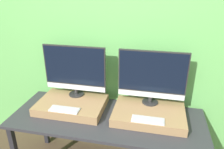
{
  "coord_description": "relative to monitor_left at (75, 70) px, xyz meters",
  "views": [
    {
      "loc": [
        0.44,
        -1.41,
        1.96
      ],
      "look_at": [
        0.0,
        0.59,
        1.08
      ],
      "focal_mm": 35.0,
      "sensor_mm": 36.0,
      "label": 1
    }
  ],
  "objects": [
    {
      "name": "wall_back",
      "position": [
        0.4,
        0.2,
        0.2
      ],
      "size": [
        8.0,
        0.04,
        2.6
      ],
      "color": "#66B75B",
      "rests_on": "ground_plane"
    },
    {
      "name": "workbench",
      "position": [
        0.4,
        -0.23,
        -0.45
      ],
      "size": [
        1.9,
        0.72,
        0.72
      ],
      "color": "#2D2D33",
      "rests_on": "ground_plane"
    },
    {
      "name": "wooden_riser_left",
      "position": [
        -0.0,
        -0.15,
        -0.34
      ],
      "size": [
        0.69,
        0.48,
        0.08
      ],
      "color": "#99754C",
      "rests_on": "workbench"
    },
    {
      "name": "monitor_left",
      "position": [
        0.0,
        0.0,
        0.0
      ],
      "size": [
        0.67,
        0.16,
        0.56
      ],
      "color": "#282828",
      "rests_on": "wooden_riser_left"
    },
    {
      "name": "keyboard_left",
      "position": [
        -0.0,
        -0.32,
        -0.29
      ],
      "size": [
        0.29,
        0.11,
        0.01
      ],
      "color": "silver",
      "rests_on": "wooden_riser_left"
    },
    {
      "name": "wooden_riser_right",
      "position": [
        0.8,
        -0.15,
        -0.34
      ],
      "size": [
        0.69,
        0.48,
        0.08
      ],
      "color": "#99754C",
      "rests_on": "workbench"
    },
    {
      "name": "monitor_right",
      "position": [
        0.8,
        0.0,
        0.0
      ],
      "size": [
        0.67,
        0.16,
        0.56
      ],
      "color": "#282828",
      "rests_on": "wooden_riser_right"
    },
    {
      "name": "keyboard_right",
      "position": [
        0.8,
        -0.32,
        -0.29
      ],
      "size": [
        0.29,
        0.11,
        0.01
      ],
      "color": "silver",
      "rests_on": "wooden_riser_right"
    }
  ]
}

